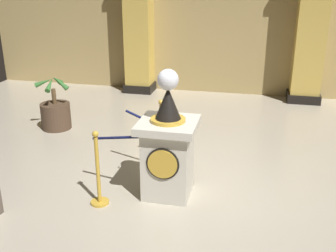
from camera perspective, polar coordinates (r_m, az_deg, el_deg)
The scene contains 9 objects.
ground_plane at distance 5.67m, azimuth 2.04°, elevation -8.93°, with size 12.08×12.08×0.00m, color #B2A893.
back_wall at distance 10.08m, azimuth 7.78°, elevation 14.68°, with size 12.08×0.16×3.57m, color tan.
pedestal_clock at distance 5.27m, azimuth -0.01°, elevation -3.19°, with size 0.75×0.75×1.72m.
stanchion_near at distance 6.36m, azimuth -0.98°, elevation -1.95°, with size 0.24×0.24×1.02m.
stanchion_far at distance 5.25m, azimuth -9.83°, elevation -7.43°, with size 0.24×0.24×1.01m.
velvet_rope at distance 5.61m, azimuth -5.10°, elevation -0.42°, with size 0.98×1.00×0.22m.
column_left at distance 10.13m, azimuth -4.14°, elevation 14.36°, with size 0.74×0.74×3.43m.
column_right at distance 9.77m, azimuth 19.64°, elevation 13.03°, with size 0.77×0.77×3.43m.
potted_palm_left at distance 8.02m, azimuth -15.61°, elevation 1.76°, with size 0.67×0.67×1.06m.
Camera 1 is at (0.88, -4.85, 2.79)m, focal length 43.04 mm.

